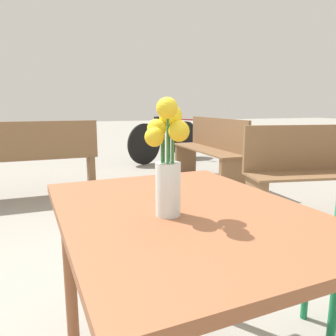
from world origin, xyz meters
TOP-DOWN VIEW (x-y plane):
  - table_front at (0.00, 0.00)m, footprint 0.80×1.03m
  - flower_vase at (-0.07, -0.05)m, footprint 0.13×0.13m
  - bench_middle at (-0.86, 2.96)m, footprint 1.98×0.41m
  - bench_far at (1.63, 2.97)m, footprint 0.36×1.50m
  - bicycle at (1.63, 4.74)m, footprint 1.60×0.76m

SIDE VIEW (x-z plane):
  - bicycle at x=1.63m, z-range -0.04..0.78m
  - bench_far at x=1.63m, z-range 0.03..0.88m
  - bench_middle at x=-0.86m, z-range 0.05..0.90m
  - table_front at x=0.00m, z-range 0.25..0.96m
  - flower_vase at x=-0.07m, z-range 0.70..1.04m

